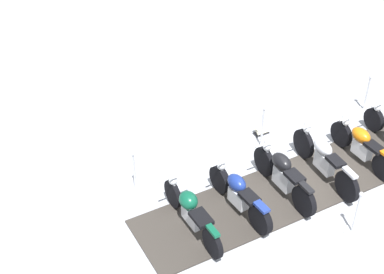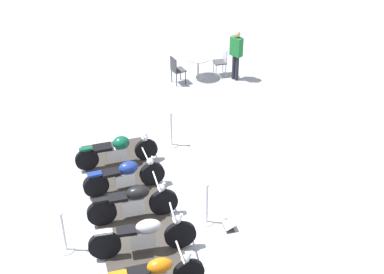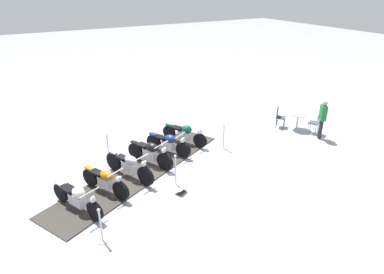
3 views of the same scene
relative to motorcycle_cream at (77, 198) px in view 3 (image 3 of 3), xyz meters
name	(u,v)px [view 3 (image 3 of 3)]	position (x,y,z in m)	size (l,w,h in m)	color
ground_plane	(141,171)	(-1.27, 2.48, -0.47)	(80.00, 80.00, 0.00)	#A8AAB2
display_platform	(140,171)	(-1.27, 2.48, -0.46)	(7.77, 1.69, 0.04)	#38332D
motorcycle_cream	(77,198)	(0.00, 0.00, 0.00)	(2.06, 1.10, 0.89)	black
motorcycle_copper	(105,181)	(-0.50, 0.99, 0.01)	(1.89, 1.03, 0.94)	black
motorcycle_chrome	(130,166)	(-0.99, 1.99, 0.04)	(2.19, 1.04, 1.02)	black
motorcycle_black	(150,153)	(-1.49, 2.99, 0.05)	(1.96, 1.11, 0.99)	black
motorcycle_navy	(169,143)	(-1.99, 3.99, -0.01)	(1.84, 1.16, 0.92)	black
motorcycle_forest	(185,133)	(-2.48, 4.99, 0.02)	(1.98, 1.18, 0.90)	black
stanchion_right_mid	(176,174)	(0.16, 3.19, -0.07)	(0.30, 0.30, 1.15)	silver
stanchion_right_front	(102,231)	(1.63, 0.24, -0.14)	(0.33, 0.33, 1.06)	silver
stanchion_right_rear	(223,141)	(-1.31, 6.15, -0.13)	(0.33, 0.33, 1.07)	silver
stanchion_left_mid	(109,152)	(-2.71, 1.76, -0.15)	(0.35, 0.35, 1.08)	silver
info_placard	(181,191)	(0.69, 3.11, -0.41)	(0.36, 0.44, 0.20)	#333338
cafe_table	(298,118)	(-1.29, 10.27, 0.10)	(0.82, 0.82, 0.76)	#B7B7BC
cafe_chair_near_table	(279,116)	(-1.92, 9.74, 0.07)	(0.56, 0.56, 0.96)	#2D2D33
cafe_chair_across_table	(316,122)	(-0.54, 10.61, 0.09)	(0.53, 0.53, 0.98)	#B7B7BC
bystander_person	(323,116)	(-0.05, 10.39, 0.57)	(0.45, 0.41, 1.74)	#23232D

